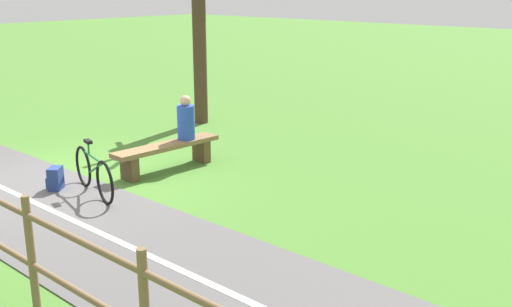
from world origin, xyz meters
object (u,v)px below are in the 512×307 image
bicycle (93,173)px  tree_by_path (202,40)px  backpack (55,179)px  bench (167,151)px  person_seated (186,120)px

bicycle → tree_by_path: size_ratio=0.37×
backpack → tree_by_path: 5.53m
bench → tree_by_path: 4.13m
bench → tree_by_path: (-3.07, -2.26, 1.59)m
person_seated → tree_by_path: bearing=-135.5°
person_seated → tree_by_path: tree_by_path is taller
person_seated → backpack: person_seated is taller
bench → backpack: size_ratio=5.57×
bicycle → tree_by_path: bearing=132.1°
person_seated → bicycle: size_ratio=0.50×
tree_by_path → bench: bearing=36.4°
person_seated → tree_by_path: 3.65m
bicycle → backpack: (0.28, -0.66, -0.17)m
person_seated → bicycle: 2.10m
bicycle → backpack: bicycle is taller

